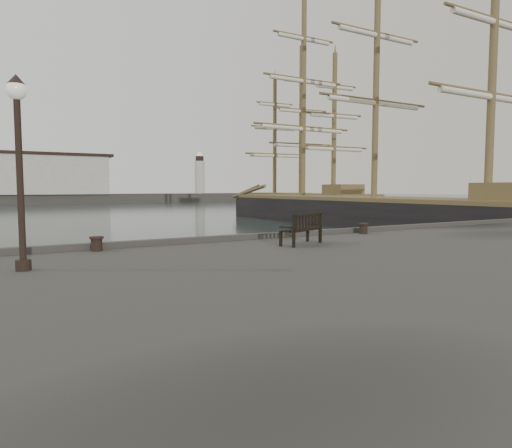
{
  "coord_description": "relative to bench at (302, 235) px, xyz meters",
  "views": [
    {
      "loc": [
        -7.61,
        -13.52,
        3.29
      ],
      "look_at": [
        0.02,
        -0.5,
        2.1
      ],
      "focal_mm": 32.0,
      "sensor_mm": 36.0,
      "label": 1
    }
  ],
  "objects": [
    {
      "name": "ground",
      "position": [
        -0.65,
        2.21,
        -1.86
      ],
      "size": [
        400.0,
        400.0,
        0.0
      ],
      "primitive_type": "plane",
      "color": "black",
      "rests_on": "ground"
    },
    {
      "name": "breakwater",
      "position": [
        -5.21,
        94.21,
        2.44
      ],
      "size": [
        140.0,
        9.5,
        12.2
      ],
      "color": "#383530",
      "rests_on": "ground"
    },
    {
      "name": "bench",
      "position": [
        0.0,
        0.0,
        0.0
      ],
      "size": [
        1.73,
        1.13,
        0.94
      ],
      "rotation": [
        0.0,
        0.0,
        0.38
      ],
      "color": "black",
      "rests_on": "quay"
    },
    {
      "name": "bollard_left",
      "position": [
        -5.75,
        1.67,
        -0.1
      ],
      "size": [
        0.4,
        0.4,
        0.4
      ],
      "primitive_type": "cylinder",
      "rotation": [
        0.0,
        0.0,
        -0.06
      ],
      "color": "black",
      "rests_on": "quay"
    },
    {
      "name": "bollard_right",
      "position": [
        3.97,
        1.48,
        -0.1
      ],
      "size": [
        0.45,
        0.45,
        0.41
      ],
      "primitive_type": "cylinder",
      "rotation": [
        0.0,
        0.0,
        0.19
      ],
      "color": "black",
      "rests_on": "quay"
    },
    {
      "name": "lamp_post",
      "position": [
        -7.69,
        -0.65,
        2.3
      ],
      "size": [
        0.41,
        0.41,
        4.05
      ],
      "rotation": [
        0.0,
        0.0,
        -0.21
      ],
      "color": "black",
      "rests_on": "quay"
    },
    {
      "name": "tall_ship_main",
      "position": [
        20.35,
        17.42,
        -1.14
      ],
      "size": [
        7.76,
        37.3,
        27.93
      ],
      "rotation": [
        0.0,
        0.0,
        -0.01
      ],
      "color": "black",
      "rests_on": "ground"
    },
    {
      "name": "tall_ship_far",
      "position": [
        27.36,
        37.78,
        -1.09
      ],
      "size": [
        8.44,
        27.45,
        23.15
      ],
      "rotation": [
        0.0,
        0.0,
        -0.1
      ],
      "color": "black",
      "rests_on": "ground"
    }
  ]
}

